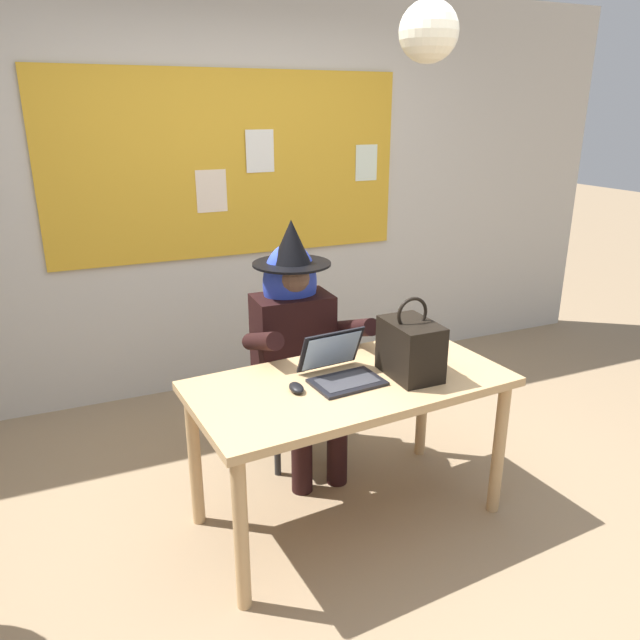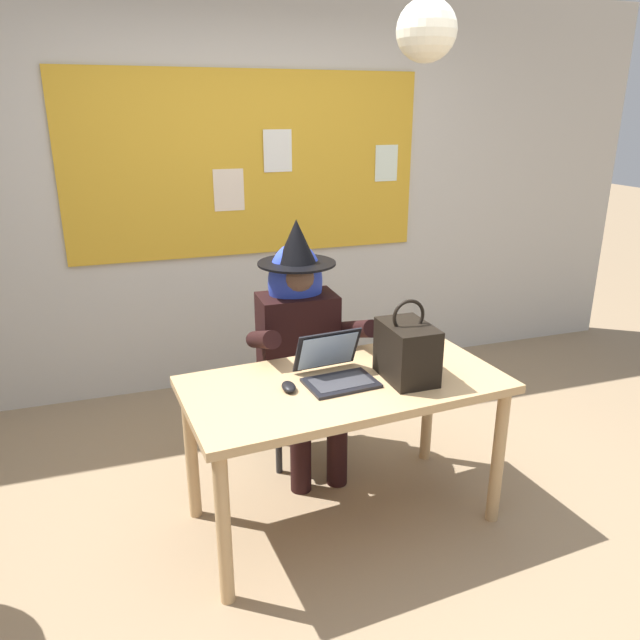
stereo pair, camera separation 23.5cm
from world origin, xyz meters
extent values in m
plane|color=#937A5B|center=(0.00, 0.00, 0.00)|extent=(24.00, 24.00, 0.00)
cube|color=beige|center=(0.00, 1.88, 1.34)|extent=(6.20, 0.10, 2.68)
cube|color=gold|center=(0.00, 1.82, 1.55)|extent=(2.40, 0.02, 1.20)
cube|color=white|center=(1.01, 1.81, 1.54)|extent=(0.18, 0.01, 0.25)
cube|color=white|center=(0.22, 1.81, 1.64)|extent=(0.24, 0.02, 0.28)
cube|color=#F4E0C6|center=(-0.14, 1.81, 1.39)|extent=(0.20, 0.01, 0.27)
sphere|color=#F2EACC|center=(0.34, 0.06, 2.19)|extent=(0.24, 0.24, 0.24)
cube|color=tan|center=(0.02, 0.06, 0.72)|extent=(1.50, 0.83, 0.04)
cylinder|color=tan|center=(-0.62, -0.29, 0.35)|extent=(0.06, 0.06, 0.70)
cylinder|color=tan|center=(0.71, -0.19, 0.35)|extent=(0.06, 0.06, 0.70)
cylinder|color=tan|center=(-0.66, 0.31, 0.35)|extent=(0.06, 0.06, 0.70)
cylinder|color=tan|center=(0.66, 0.41, 0.35)|extent=(0.06, 0.06, 0.70)
cube|color=black|center=(0.00, 0.70, 0.42)|extent=(0.43, 0.43, 0.04)
cube|color=black|center=(0.01, 0.89, 0.66)|extent=(0.38, 0.05, 0.45)
cylinder|color=#262628|center=(0.17, 0.53, 0.20)|extent=(0.04, 0.04, 0.40)
cylinder|color=#262628|center=(-0.17, 0.54, 0.20)|extent=(0.04, 0.04, 0.40)
cylinder|color=#262628|center=(0.18, 0.87, 0.20)|extent=(0.04, 0.04, 0.40)
cylinder|color=#262628|center=(-0.16, 0.88, 0.20)|extent=(0.04, 0.04, 0.40)
cylinder|color=black|center=(0.10, 0.34, 0.22)|extent=(0.11, 0.11, 0.44)
cylinder|color=black|center=(-0.10, 0.35, 0.22)|extent=(0.11, 0.11, 0.44)
cylinder|color=black|center=(0.10, 0.51, 0.47)|extent=(0.16, 0.42, 0.15)
cylinder|color=black|center=(-0.10, 0.52, 0.47)|extent=(0.16, 0.42, 0.15)
cube|color=black|center=(0.00, 0.72, 0.70)|extent=(0.43, 0.27, 0.52)
cylinder|color=black|center=(0.25, 0.49, 0.81)|extent=(0.10, 0.46, 0.24)
cylinder|color=black|center=(-0.25, 0.50, 0.81)|extent=(0.10, 0.46, 0.24)
sphere|color=brown|center=(0.00, 0.72, 1.06)|extent=(0.20, 0.20, 0.20)
ellipsoid|color=blue|center=(0.00, 0.75, 1.02)|extent=(0.30, 0.23, 0.44)
cylinder|color=black|center=(0.00, 0.72, 1.13)|extent=(0.42, 0.42, 0.01)
cone|color=black|center=(0.00, 0.72, 1.25)|extent=(0.21, 0.21, 0.23)
cube|color=black|center=(-0.01, 0.03, 0.74)|extent=(0.33, 0.24, 0.01)
cube|color=#333338|center=(-0.01, 0.03, 0.75)|extent=(0.28, 0.18, 0.00)
cube|color=black|center=(-0.02, 0.18, 0.85)|extent=(0.32, 0.12, 0.20)
cube|color=#99B7E0|center=(-0.02, 0.17, 0.85)|extent=(0.28, 0.10, 0.17)
ellipsoid|color=black|center=(-0.25, 0.05, 0.75)|extent=(0.06, 0.11, 0.03)
cube|color=black|center=(0.30, 0.00, 0.87)|extent=(0.20, 0.30, 0.26)
torus|color=black|center=(0.30, 0.00, 1.04)|extent=(0.16, 0.02, 0.16)
camera|label=1|loc=(-1.12, -2.18, 1.90)|focal=33.98mm
camera|label=2|loc=(-0.90, -2.27, 1.90)|focal=33.98mm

